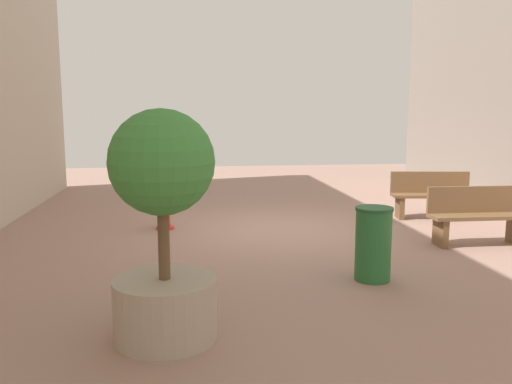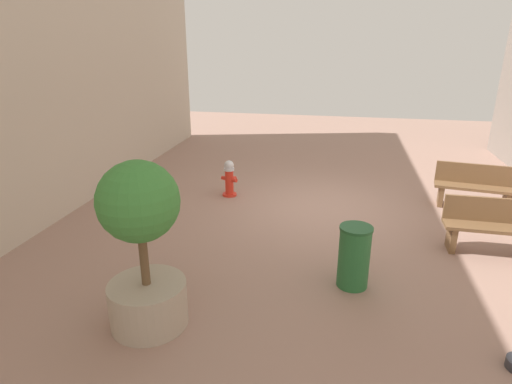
# 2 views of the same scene
# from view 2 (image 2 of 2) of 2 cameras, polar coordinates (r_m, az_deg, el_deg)

# --- Properties ---
(ground_plane) EXTENTS (23.40, 23.40, 0.00)m
(ground_plane) POSITION_cam_2_polar(r_m,az_deg,el_deg) (9.56, 8.37, -1.98)
(ground_plane) COLOR #9E7A6B
(fire_hydrant) EXTENTS (0.42, 0.40, 0.85)m
(fire_hydrant) POSITION_cam_2_polar(r_m,az_deg,el_deg) (10.03, -3.55, 1.85)
(fire_hydrant) COLOR red
(fire_hydrant) RESTS_ON ground_plane
(bench_near) EXTENTS (1.66, 0.67, 0.95)m
(bench_near) POSITION_cam_2_polar(r_m,az_deg,el_deg) (10.42, 26.99, 0.73)
(bench_near) COLOR brown
(bench_near) RESTS_ON ground_plane
(bench_far) EXTENTS (1.63, 0.47, 0.95)m
(bench_far) POSITION_cam_2_polar(r_m,az_deg,el_deg) (8.41, 28.98, -3.89)
(bench_far) COLOR brown
(bench_far) RESTS_ON ground_plane
(planter_tree) EXTENTS (0.99, 0.99, 2.20)m
(planter_tree) POSITION_cam_2_polar(r_m,az_deg,el_deg) (5.45, -14.84, -6.45)
(planter_tree) COLOR tan
(planter_tree) RESTS_ON ground_plane
(trash_bin) EXTENTS (0.48, 0.48, 0.96)m
(trash_bin) POSITION_cam_2_polar(r_m,az_deg,el_deg) (6.56, 12.87, -8.34)
(trash_bin) COLOR #266633
(trash_bin) RESTS_ON ground_plane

